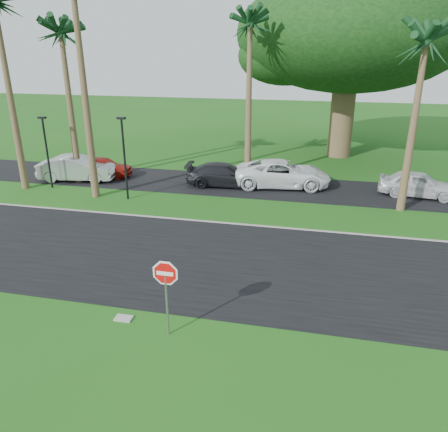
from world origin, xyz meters
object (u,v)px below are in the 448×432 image
at_px(car_red, 102,167).
at_px(car_minivan, 282,174).
at_px(car_dark, 225,175).
at_px(stop_sign_near, 166,283).
at_px(car_pickup, 418,184).
at_px(car_silver, 77,169).

xyz_separation_m(car_red, car_minivan, (11.93, 0.43, 0.14)).
distance_m(car_red, car_dark, 8.43).
bearing_deg(car_dark, stop_sign_near, -179.28).
height_order(car_red, car_minivan, car_minivan).
bearing_deg(stop_sign_near, car_dark, 96.05).
bearing_deg(car_pickup, car_silver, 101.97).
distance_m(stop_sign_near, car_pickup, 18.39).
xyz_separation_m(stop_sign_near, car_red, (-10.03, 15.37, -1.10)).
bearing_deg(stop_sign_near, car_silver, 128.22).
bearing_deg(stop_sign_near, car_red, 123.12).
xyz_separation_m(car_silver, car_pickup, (20.91, 1.38, -0.07)).
distance_m(car_red, car_minivan, 11.94).
xyz_separation_m(stop_sign_near, car_silver, (-11.17, 14.19, -0.97)).
xyz_separation_m(car_minivan, car_pickup, (7.83, -0.24, -0.08)).
height_order(car_dark, car_minivan, car_minivan).
relative_size(car_red, car_pickup, 0.91).
distance_m(car_dark, car_pickup, 11.35).
relative_size(stop_sign_near, car_minivan, 0.45).
xyz_separation_m(car_red, car_dark, (8.42, -0.22, 0.03)).
distance_m(car_silver, car_red, 1.65).
xyz_separation_m(stop_sign_near, car_pickup, (9.73, 15.57, -1.04)).
relative_size(car_red, car_minivan, 0.67).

